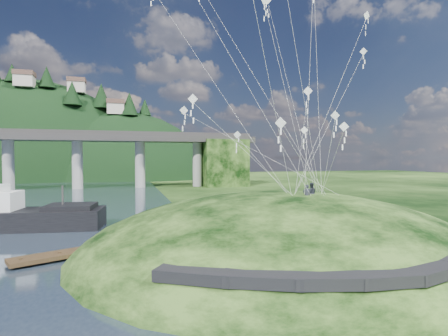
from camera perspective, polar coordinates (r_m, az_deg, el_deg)
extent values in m
plane|color=black|center=(26.95, -4.87, -15.49)|extent=(320.00, 320.00, 0.00)
ellipsoid|color=black|center=(31.63, 9.34, -15.74)|extent=(36.00, 32.00, 13.00)
cube|color=black|center=(18.59, -4.71, -16.92)|extent=(4.32, 3.62, 0.71)
cube|color=black|center=(17.88, 6.32, -17.48)|extent=(4.10, 2.97, 0.61)
cube|color=black|center=(18.36, 16.68, -17.04)|extent=(3.85, 2.37, 0.62)
cube|color=black|center=(19.75, 25.07, -15.91)|extent=(3.62, 1.83, 0.66)
cube|color=black|center=(21.89, 30.84, -14.22)|extent=(3.82, 2.27, 0.68)
cylinder|color=#989690|center=(99.07, -31.76, 0.59)|extent=(2.60, 2.60, 13.00)
cylinder|color=#989690|center=(96.00, -22.82, 0.68)|extent=(2.60, 2.60, 13.00)
cylinder|color=#989690|center=(95.37, -13.54, 0.76)|extent=(2.60, 2.60, 13.00)
cylinder|color=#989690|center=(97.25, -4.37, 0.82)|extent=(2.60, 2.60, 13.00)
cube|color=black|center=(99.02, -0.12, 0.84)|extent=(12.00, 11.00, 13.00)
ellipsoid|color=black|center=(155.93, -28.88, -3.66)|extent=(96.00, 68.00, 88.00)
ellipsoid|color=black|center=(144.40, -15.87, -5.53)|extent=(76.00, 56.00, 72.00)
cone|color=black|center=(147.50, -31.31, 13.14)|extent=(4.97, 4.97, 6.54)
cone|color=black|center=(142.78, -26.97, 13.10)|extent=(5.83, 5.83, 7.67)
cone|color=black|center=(135.43, -23.55, 11.16)|extent=(6.47, 6.47, 8.51)
cone|color=black|center=(141.45, -19.40, 11.06)|extent=(7.13, 7.13, 9.38)
cone|color=black|center=(135.80, -15.19, 10.05)|extent=(6.56, 6.56, 8.63)
cone|color=black|center=(141.51, -12.80, 9.65)|extent=(4.88, 4.88, 6.42)
cube|color=beige|center=(141.74, -29.80, 12.16)|extent=(6.00, 5.00, 4.00)
cube|color=brown|center=(142.27, -29.81, 13.23)|extent=(6.40, 5.40, 1.60)
cube|color=beige|center=(144.71, -22.91, 11.99)|extent=(6.00, 5.00, 4.00)
cube|color=brown|center=(145.23, -22.92, 13.04)|extent=(6.40, 5.40, 1.60)
cube|color=beige|center=(136.50, -17.27, 9.15)|extent=(6.00, 5.00, 4.00)
cube|color=brown|center=(136.88, -17.28, 10.27)|extent=(6.40, 5.40, 1.60)
cube|color=black|center=(45.25, -31.07, -7.27)|extent=(19.23, 7.55, 2.21)
cube|color=black|center=(43.11, -23.75, -5.78)|extent=(5.63, 4.90, 0.51)
cylinder|color=#2D2B2B|center=(43.21, -24.85, -4.29)|extent=(0.20, 0.20, 2.55)
cube|color=#312214|center=(31.53, -20.49, -12.29)|extent=(12.08, 6.88, 0.31)
cylinder|color=#312214|center=(30.27, -30.25, -13.44)|extent=(0.27, 0.27, 0.88)
cylinder|color=#312214|center=(30.82, -25.26, -13.10)|extent=(0.27, 0.27, 0.88)
cylinder|color=#312214|center=(31.58, -20.49, -12.68)|extent=(0.27, 0.27, 0.88)
cylinder|color=#312214|center=(32.54, -15.98, -12.21)|extent=(0.27, 0.27, 0.88)
cylinder|color=#312214|center=(33.68, -11.78, -11.70)|extent=(0.27, 0.27, 0.88)
imported|color=#242831|center=(29.10, 13.34, -2.65)|extent=(0.70, 0.55, 1.69)
imported|color=#242831|center=(30.45, 14.05, -2.32)|extent=(1.09, 0.98, 1.84)
cube|color=white|center=(22.25, 9.23, 7.27)|extent=(0.54, 0.56, 0.72)
cube|color=white|center=(22.20, 9.23, 5.92)|extent=(0.09, 0.06, 0.43)
cube|color=white|center=(22.17, 9.22, 4.55)|extent=(0.09, 0.06, 0.43)
cube|color=white|center=(22.15, 9.21, 3.19)|extent=(0.09, 0.06, 0.43)
cube|color=white|center=(40.32, 7.16, 25.50)|extent=(0.68, 0.28, 0.70)
cube|color=white|center=(40.12, 7.15, 24.85)|extent=(0.09, 0.03, 0.41)
cube|color=white|center=(39.93, 7.15, 24.18)|extent=(0.09, 0.03, 0.41)
cube|color=white|center=(39.74, 7.15, 23.51)|extent=(0.09, 0.03, 0.41)
cube|color=white|center=(25.07, -5.12, 11.18)|extent=(0.69, 0.24, 0.70)
cube|color=white|center=(24.99, -5.11, 10.04)|extent=(0.09, 0.02, 0.41)
cube|color=white|center=(24.92, -5.11, 8.90)|extent=(0.09, 0.02, 0.41)
cube|color=white|center=(24.86, -5.11, 7.76)|extent=(0.09, 0.02, 0.41)
cube|color=white|center=(38.70, -11.65, 24.71)|extent=(0.10, 0.07, 0.49)
cube|color=white|center=(36.80, 22.25, 22.06)|extent=(0.74, 0.22, 0.74)
cube|color=white|center=(36.62, 22.24, 21.27)|extent=(0.09, 0.06, 0.44)
cube|color=white|center=(36.44, 22.23, 20.48)|extent=(0.09, 0.06, 0.44)
cube|color=white|center=(36.27, 22.22, 19.69)|extent=(0.09, 0.06, 0.44)
cube|color=white|center=(38.49, -4.11, 25.72)|extent=(0.11, 0.06, 0.49)
cube|color=white|center=(37.89, 21.81, 17.26)|extent=(0.52, 0.52, 0.69)
cube|color=white|center=(37.75, 21.81, 16.53)|extent=(0.09, 0.06, 0.41)
cube|color=white|center=(37.63, 21.80, 15.80)|extent=(0.09, 0.06, 0.41)
cube|color=white|center=(37.51, 21.79, 15.06)|extent=(0.09, 0.06, 0.41)
cube|color=white|center=(38.34, 14.48, 24.84)|extent=(0.10, 0.03, 0.46)
cube|color=white|center=(32.57, 13.53, 12.11)|extent=(0.66, 0.56, 0.82)
cube|color=white|center=(32.47, 13.52, 11.09)|extent=(0.10, 0.07, 0.48)
cube|color=white|center=(32.38, 13.52, 10.07)|extent=(0.10, 0.07, 0.48)
cube|color=white|center=(32.30, 13.51, 9.04)|extent=(0.10, 0.07, 0.48)
cube|color=white|center=(34.65, 2.18, 5.46)|extent=(0.74, 0.27, 0.72)
cube|color=white|center=(34.62, 2.18, 4.59)|extent=(0.10, 0.03, 0.43)
cube|color=white|center=(34.60, 2.18, 3.71)|extent=(0.10, 0.03, 0.43)
cube|color=white|center=(34.58, 2.18, 2.84)|extent=(0.10, 0.03, 0.43)
cube|color=white|center=(28.69, 17.69, 8.17)|extent=(0.45, 0.60, 0.69)
cube|color=white|center=(28.64, 17.68, 7.17)|extent=(0.08, 0.07, 0.41)
cube|color=white|center=(28.59, 17.67, 6.16)|extent=(0.08, 0.07, 0.41)
cube|color=white|center=(28.56, 17.66, 5.15)|extent=(0.08, 0.07, 0.41)
cube|color=white|center=(35.19, -6.57, 9.34)|extent=(0.85, 0.22, 0.85)
cube|color=white|center=(35.12, -6.57, 8.36)|extent=(0.11, 0.06, 0.50)
cube|color=white|center=(35.05, -6.57, 7.38)|extent=(0.11, 0.06, 0.50)
cube|color=white|center=(35.00, -6.56, 6.39)|extent=(0.11, 0.06, 0.50)
cube|color=white|center=(35.14, 6.63, 25.56)|extent=(0.79, 0.27, 0.79)
cube|color=white|center=(34.91, 6.63, 24.70)|extent=(0.10, 0.07, 0.47)
cube|color=white|center=(34.69, 6.62, 23.83)|extent=(0.10, 0.07, 0.47)
cube|color=white|center=(34.48, 6.62, 22.95)|extent=(0.10, 0.07, 0.47)
cube|color=white|center=(36.59, 12.98, 6.04)|extent=(0.75, 0.30, 0.78)
cube|color=white|center=(36.55, 12.97, 5.18)|extent=(0.10, 0.04, 0.45)
cube|color=white|center=(36.52, 12.97, 4.31)|extent=(0.10, 0.04, 0.45)
cube|color=white|center=(36.50, 12.96, 3.45)|extent=(0.10, 0.04, 0.45)
cube|color=white|center=(25.22, 19.00, 6.42)|extent=(0.62, 0.31, 0.65)
cube|color=white|center=(25.18, 18.99, 5.35)|extent=(0.09, 0.03, 0.38)
cube|color=white|center=(25.16, 18.98, 4.29)|extent=(0.09, 0.03, 0.38)
cube|color=white|center=(25.14, 18.97, 3.22)|extent=(0.09, 0.03, 0.38)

